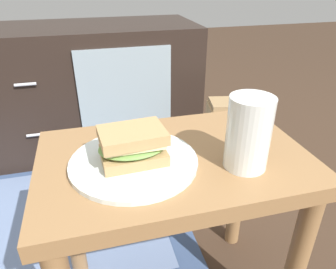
{
  "coord_description": "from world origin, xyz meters",
  "views": [
    {
      "loc": [
        -0.15,
        -0.53,
        0.81
      ],
      "look_at": [
        -0.01,
        0.0,
        0.51
      ],
      "focal_mm": 33.42,
      "sensor_mm": 36.0,
      "label": 1
    }
  ],
  "objects_px": {
    "plate": "(134,162)",
    "beer_glass": "(248,134)",
    "tv_cabinet": "(95,87)",
    "coaster": "(249,133)",
    "sandwich_front": "(133,145)",
    "paper_bag": "(231,142)"
  },
  "relations": [
    {
      "from": "coaster",
      "to": "paper_bag",
      "type": "height_order",
      "value": "coaster"
    },
    {
      "from": "beer_glass",
      "to": "plate",
      "type": "bearing_deg",
      "value": 163.85
    },
    {
      "from": "sandwich_front",
      "to": "paper_bag",
      "type": "height_order",
      "value": "sandwich_front"
    },
    {
      "from": "plate",
      "to": "sandwich_front",
      "type": "xyz_separation_m",
      "value": [
        0.0,
        -0.0,
        0.04
      ]
    },
    {
      "from": "beer_glass",
      "to": "tv_cabinet",
      "type": "bearing_deg",
      "value": 103.7
    },
    {
      "from": "coaster",
      "to": "paper_bag",
      "type": "bearing_deg",
      "value": 66.63
    },
    {
      "from": "tv_cabinet",
      "to": "coaster",
      "type": "distance_m",
      "value": 0.98
    },
    {
      "from": "tv_cabinet",
      "to": "coaster",
      "type": "height_order",
      "value": "tv_cabinet"
    },
    {
      "from": "beer_glass",
      "to": "paper_bag",
      "type": "height_order",
      "value": "beer_glass"
    },
    {
      "from": "paper_bag",
      "to": "coaster",
      "type": "bearing_deg",
      "value": -113.37
    },
    {
      "from": "plate",
      "to": "sandwich_front",
      "type": "bearing_deg",
      "value": -90.0
    },
    {
      "from": "plate",
      "to": "sandwich_front",
      "type": "height_order",
      "value": "sandwich_front"
    },
    {
      "from": "tv_cabinet",
      "to": "beer_glass",
      "type": "height_order",
      "value": "beer_glass"
    },
    {
      "from": "sandwich_front",
      "to": "beer_glass",
      "type": "relative_size",
      "value": 0.96
    },
    {
      "from": "beer_glass",
      "to": "paper_bag",
      "type": "relative_size",
      "value": 0.41
    },
    {
      "from": "coaster",
      "to": "paper_bag",
      "type": "xyz_separation_m",
      "value": [
        0.19,
        0.43,
        -0.29
      ]
    },
    {
      "from": "sandwich_front",
      "to": "beer_glass",
      "type": "xyz_separation_m",
      "value": [
        0.21,
        -0.06,
        0.03
      ]
    },
    {
      "from": "tv_cabinet",
      "to": "plate",
      "type": "height_order",
      "value": "tv_cabinet"
    },
    {
      "from": "sandwich_front",
      "to": "tv_cabinet",
      "type": "bearing_deg",
      "value": 92.32
    },
    {
      "from": "plate",
      "to": "beer_glass",
      "type": "relative_size",
      "value": 1.77
    },
    {
      "from": "tv_cabinet",
      "to": "coaster",
      "type": "xyz_separation_m",
      "value": [
        0.32,
        -0.91,
        0.17
      ]
    },
    {
      "from": "plate",
      "to": "beer_glass",
      "type": "xyz_separation_m",
      "value": [
        0.21,
        -0.06,
        0.07
      ]
    }
  ]
}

